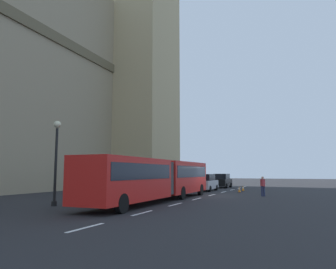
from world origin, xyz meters
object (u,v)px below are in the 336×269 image
at_px(sedan_lead, 206,183).
at_px(pedestrian_near_cones, 263,186).
at_px(street_lamp, 56,156).
at_px(articulated_bus, 157,177).
at_px(traffic_cone_middle, 243,188).
at_px(traffic_cone_west, 239,190).
at_px(sedan_trailing, 222,181).

height_order(sedan_lead, pedestrian_near_cones, sedan_lead).
bearing_deg(street_lamp, pedestrian_near_cones, -39.89).
height_order(articulated_bus, pedestrian_near_cones, articulated_bus).
height_order(traffic_cone_middle, pedestrian_near_cones, pedestrian_near_cones).
xyz_separation_m(traffic_cone_west, street_lamp, (-17.65, 8.12, 2.77)).
bearing_deg(traffic_cone_west, pedestrian_near_cones, -148.26).
relative_size(articulated_bus, traffic_cone_middle, 28.64).
distance_m(traffic_cone_middle, pedestrian_near_cones, 7.94).
distance_m(sedan_lead, pedestrian_near_cones, 8.77).
xyz_separation_m(articulated_bus, traffic_cone_west, (12.36, -3.61, -1.46)).
relative_size(articulated_bus, sedan_trailing, 3.78).
xyz_separation_m(sedan_trailing, pedestrian_near_cones, (-13.60, -6.66, -0.00)).
xyz_separation_m(articulated_bus, street_lamp, (-5.29, 4.51, 1.31)).
relative_size(traffic_cone_west, traffic_cone_middle, 1.00).
height_order(articulated_bus, sedan_trailing, articulated_bus).
xyz_separation_m(articulated_bus, sedan_trailing, (21.39, 0.23, -0.83)).
distance_m(sedan_trailing, pedestrian_near_cones, 15.14).
xyz_separation_m(sedan_trailing, street_lamp, (-26.69, 4.28, 2.14)).
bearing_deg(articulated_bus, pedestrian_near_cones, -39.53).
height_order(sedan_trailing, traffic_cone_west, sedan_trailing).
bearing_deg(pedestrian_near_cones, articulated_bus, 140.47).
bearing_deg(traffic_cone_west, street_lamp, 155.30).
bearing_deg(sedan_lead, pedestrian_near_cones, -130.25).
height_order(traffic_cone_west, traffic_cone_middle, same).
xyz_separation_m(articulated_bus, pedestrian_near_cones, (7.80, -6.43, -0.83)).
relative_size(sedan_lead, sedan_trailing, 1.00).
relative_size(articulated_bus, traffic_cone_west, 28.64).
distance_m(articulated_bus, traffic_cone_middle, 15.62).
height_order(articulated_bus, traffic_cone_middle, articulated_bus).
bearing_deg(traffic_cone_middle, articulated_bus, 166.91).
distance_m(articulated_bus, traffic_cone_west, 12.96).
distance_m(traffic_cone_west, traffic_cone_middle, 2.79).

